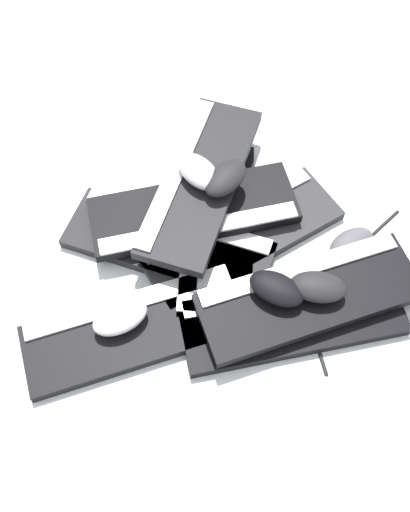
{
  "coord_description": "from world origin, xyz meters",
  "views": [
    {
      "loc": [
        -0.17,
        0.57,
        1.05
      ],
      "look_at": [
        -0.04,
        0.01,
        0.04
      ],
      "focal_mm": 40.0,
      "sensor_mm": 36.0,
      "label": 1
    }
  ],
  "objects_px": {
    "keyboard_0": "(169,244)",
    "mouse_0": "(120,317)",
    "keyboard_1": "(136,328)",
    "mouse_4": "(318,287)",
    "keyboard_2": "(292,317)",
    "mouse_2": "(225,178)",
    "keyboard_5": "(194,211)",
    "mouse_1": "(199,172)",
    "mouse_6": "(276,289)",
    "keyboard_3": "(241,235)",
    "keyboard_7": "(309,296)",
    "keyboard_4": "(217,227)",
    "keyboard_6": "(200,180)",
    "mouse_5": "(351,244)"
  },
  "relations": [
    {
      "from": "mouse_0",
      "to": "mouse_4",
      "type": "xyz_separation_m",
      "value": [
        -0.36,
        -0.14,
        0.03
      ]
    },
    {
      "from": "keyboard_6",
      "to": "mouse_1",
      "type": "bearing_deg",
      "value": 82.46
    },
    {
      "from": "keyboard_4",
      "to": "mouse_4",
      "type": "bearing_deg",
      "value": 150.44
    },
    {
      "from": "keyboard_1",
      "to": "keyboard_2",
      "type": "bearing_deg",
      "value": -162.16
    },
    {
      "from": "keyboard_1",
      "to": "mouse_4",
      "type": "bearing_deg",
      "value": -157.2
    },
    {
      "from": "keyboard_0",
      "to": "mouse_1",
      "type": "height_order",
      "value": "mouse_1"
    },
    {
      "from": "keyboard_3",
      "to": "mouse_4",
      "type": "height_order",
      "value": "mouse_4"
    },
    {
      "from": "keyboard_0",
      "to": "mouse_0",
      "type": "distance_m",
      "value": 0.21
    },
    {
      "from": "mouse_4",
      "to": "mouse_6",
      "type": "distance_m",
      "value": 0.08
    },
    {
      "from": "mouse_6",
      "to": "keyboard_3",
      "type": "bearing_deg",
      "value": 137.99
    },
    {
      "from": "keyboard_2",
      "to": "mouse_4",
      "type": "bearing_deg",
      "value": -128.63
    },
    {
      "from": "keyboard_1",
      "to": "keyboard_7",
      "type": "height_order",
      "value": "keyboard_7"
    },
    {
      "from": "keyboard_0",
      "to": "mouse_1",
      "type": "distance_m",
      "value": 0.17
    },
    {
      "from": "mouse_2",
      "to": "mouse_1",
      "type": "bearing_deg",
      "value": 112.35
    },
    {
      "from": "keyboard_3",
      "to": "mouse_4",
      "type": "relative_size",
      "value": 3.8
    },
    {
      "from": "keyboard_2",
      "to": "keyboard_3",
      "type": "bearing_deg",
      "value": -50.49
    },
    {
      "from": "keyboard_6",
      "to": "mouse_0",
      "type": "relative_size",
      "value": 4.09
    },
    {
      "from": "keyboard_5",
      "to": "mouse_4",
      "type": "xyz_separation_m",
      "value": [
        -0.28,
        0.14,
        0.04
      ]
    },
    {
      "from": "keyboard_0",
      "to": "keyboard_5",
      "type": "xyz_separation_m",
      "value": [
        -0.04,
        -0.07,
        0.03
      ]
    },
    {
      "from": "keyboard_2",
      "to": "mouse_2",
      "type": "height_order",
      "value": "mouse_2"
    },
    {
      "from": "keyboard_2",
      "to": "keyboard_3",
      "type": "height_order",
      "value": "same"
    },
    {
      "from": "keyboard_4",
      "to": "keyboard_3",
      "type": "bearing_deg",
      "value": 173.49
    },
    {
      "from": "mouse_1",
      "to": "mouse_6",
      "type": "xyz_separation_m",
      "value": [
        -0.21,
        0.22,
        -0.03
      ]
    },
    {
      "from": "keyboard_5",
      "to": "mouse_2",
      "type": "height_order",
      "value": "mouse_2"
    },
    {
      "from": "keyboard_2",
      "to": "mouse_1",
      "type": "relative_size",
      "value": 4.2
    },
    {
      "from": "keyboard_2",
      "to": "mouse_1",
      "type": "height_order",
      "value": "mouse_1"
    },
    {
      "from": "keyboard_5",
      "to": "mouse_1",
      "type": "bearing_deg",
      "value": -87.75
    },
    {
      "from": "keyboard_6",
      "to": "mouse_5",
      "type": "bearing_deg",
      "value": 171.68
    },
    {
      "from": "mouse_0",
      "to": "mouse_5",
      "type": "xyz_separation_m",
      "value": [
        -0.42,
        -0.29,
        -0.03
      ]
    },
    {
      "from": "keyboard_1",
      "to": "mouse_2",
      "type": "distance_m",
      "value": 0.36
    },
    {
      "from": "keyboard_1",
      "to": "mouse_0",
      "type": "height_order",
      "value": "mouse_0"
    },
    {
      "from": "keyboard_2",
      "to": "mouse_0",
      "type": "relative_size",
      "value": 4.2
    },
    {
      "from": "mouse_1",
      "to": "mouse_5",
      "type": "height_order",
      "value": "mouse_1"
    },
    {
      "from": "keyboard_5",
      "to": "mouse_2",
      "type": "relative_size",
      "value": 4.19
    },
    {
      "from": "keyboard_1",
      "to": "mouse_2",
      "type": "relative_size",
      "value": 4.11
    },
    {
      "from": "keyboard_5",
      "to": "keyboard_3",
      "type": "bearing_deg",
      "value": 171.92
    },
    {
      "from": "mouse_0",
      "to": "keyboard_7",
      "type": "bearing_deg",
      "value": 160.19
    },
    {
      "from": "mouse_1",
      "to": "mouse_2",
      "type": "xyz_separation_m",
      "value": [
        -0.06,
        0.0,
        0.0
      ]
    },
    {
      "from": "keyboard_2",
      "to": "mouse_2",
      "type": "relative_size",
      "value": 4.2
    },
    {
      "from": "mouse_1",
      "to": "mouse_4",
      "type": "relative_size",
      "value": 1.0
    },
    {
      "from": "keyboard_0",
      "to": "keyboard_1",
      "type": "height_order",
      "value": "same"
    },
    {
      "from": "keyboard_5",
      "to": "mouse_2",
      "type": "distance_m",
      "value": 0.1
    },
    {
      "from": "keyboard_4",
      "to": "keyboard_7",
      "type": "relative_size",
      "value": 1.02
    },
    {
      "from": "keyboard_4",
      "to": "mouse_2",
      "type": "xyz_separation_m",
      "value": [
        -0.0,
        -0.06,
        0.1
      ]
    },
    {
      "from": "keyboard_2",
      "to": "keyboard_5",
      "type": "relative_size",
      "value": 1.0
    },
    {
      "from": "keyboard_3",
      "to": "mouse_4",
      "type": "distance_m",
      "value": 0.22
    },
    {
      "from": "keyboard_0",
      "to": "keyboard_2",
      "type": "height_order",
      "value": "same"
    },
    {
      "from": "mouse_1",
      "to": "mouse_2",
      "type": "distance_m",
      "value": 0.06
    },
    {
      "from": "keyboard_5",
      "to": "mouse_5",
      "type": "distance_m",
      "value": 0.34
    },
    {
      "from": "keyboard_2",
      "to": "mouse_2",
      "type": "bearing_deg",
      "value": -50.9
    }
  ]
}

